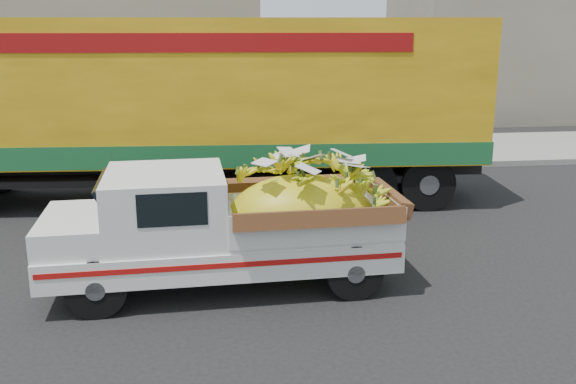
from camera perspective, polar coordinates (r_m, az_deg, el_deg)
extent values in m
plane|color=black|center=(9.34, -2.16, -8.64)|extent=(100.00, 100.00, 0.00)
cube|color=gray|center=(16.31, -4.39, 1.96)|extent=(60.00, 0.25, 0.15)
cube|color=gray|center=(18.36, -4.71, 3.41)|extent=(60.00, 4.00, 0.14)
cube|color=gray|center=(28.91, 24.12, 12.27)|extent=(14.00, 6.00, 6.00)
cylinder|color=black|center=(8.75, -16.67, -8.18)|extent=(0.80, 0.26, 0.79)
cylinder|color=black|center=(10.16, -15.69, -4.83)|extent=(0.80, 0.26, 0.79)
cylinder|color=black|center=(8.96, 5.89, -7.03)|extent=(0.80, 0.26, 0.79)
cylinder|color=black|center=(10.34, 3.67, -3.92)|extent=(0.80, 0.26, 0.79)
cube|color=silver|center=(9.32, -5.95, -4.93)|extent=(4.98, 1.99, 0.41)
cube|color=#A50F0C|center=(8.47, -5.56, -6.54)|extent=(4.80, 0.22, 0.07)
cube|color=silver|center=(9.54, -20.62, -6.08)|extent=(0.18, 1.74, 0.15)
cube|color=silver|center=(9.31, -18.47, -3.14)|extent=(0.96, 1.71, 0.38)
cube|color=silver|center=(9.11, -10.82, -1.16)|extent=(1.69, 1.77, 0.94)
cube|color=black|center=(8.23, -10.25, -1.58)|extent=(0.89, 0.05, 0.44)
cube|color=silver|center=(9.33, 1.67, -1.81)|extent=(2.48, 1.88, 0.53)
ellipsoid|color=yellow|center=(9.34, 1.04, -2.48)|extent=(2.23, 1.51, 1.34)
cylinder|color=black|center=(13.30, 12.28, 0.75)|extent=(1.12, 0.38, 1.10)
cylinder|color=black|center=(15.18, 10.26, 2.61)|extent=(1.12, 0.38, 1.10)
cylinder|color=black|center=(13.02, 7.19, 0.68)|extent=(1.12, 0.38, 1.10)
cylinder|color=black|center=(14.94, 5.78, 2.58)|extent=(1.12, 0.38, 1.10)
cube|color=black|center=(13.76, -8.06, 2.41)|extent=(12.04, 1.71, 0.36)
cube|color=gold|center=(13.50, -8.31, 9.05)|extent=(11.89, 3.19, 2.84)
cube|color=#19582B|center=(13.67, -8.13, 4.17)|extent=(11.95, 3.21, 0.45)
cube|color=maroon|center=(12.18, -8.95, 12.97)|extent=(8.39, 0.52, 0.35)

